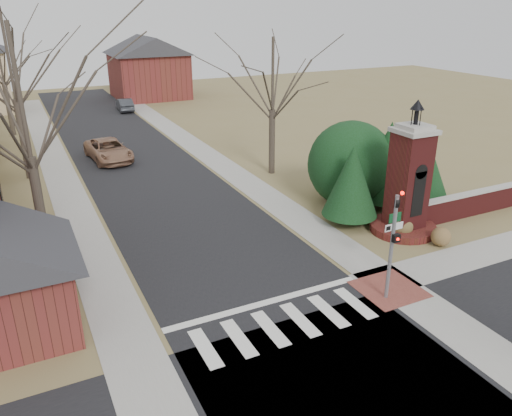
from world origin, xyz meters
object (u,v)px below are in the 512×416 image
sign_post (393,231)px  pickup_truck (109,150)px  brick_gate_monument (407,190)px  distant_car (125,105)px  traffic_signal_pole (393,237)px

sign_post → pickup_truck: 22.91m
brick_gate_monument → pickup_truck: 21.56m
pickup_truck → distant_car: pickup_truck is taller
sign_post → distant_car: (-2.19, 39.07, -1.30)m
sign_post → distant_car: size_ratio=0.69×
pickup_truck → traffic_signal_pole: bearing=-80.7°
sign_post → brick_gate_monument: (3.41, 3.01, 0.22)m
traffic_signal_pole → brick_gate_monument: brick_gate_monument is taller
distant_car → pickup_truck: bearing=77.2°
traffic_signal_pole → sign_post: bearing=47.6°
brick_gate_monument → traffic_signal_pole: bearing=-136.8°
brick_gate_monument → distant_car: bearing=98.8°
sign_post → distant_car: sign_post is taller
pickup_truck → sign_post: bearing=-76.7°
traffic_signal_pole → pickup_truck: size_ratio=0.84×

